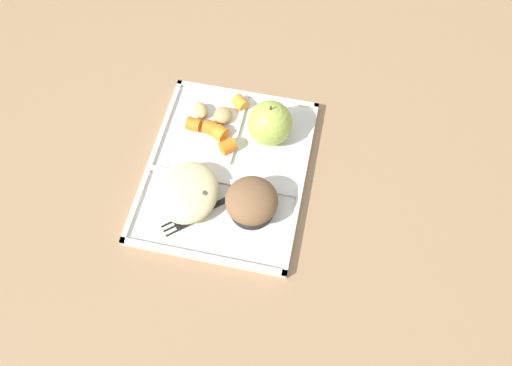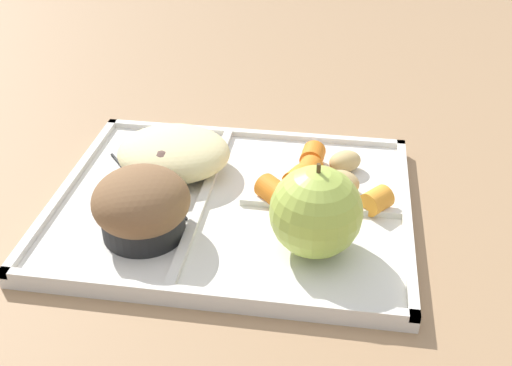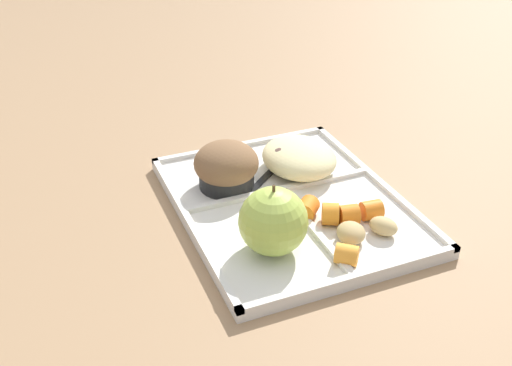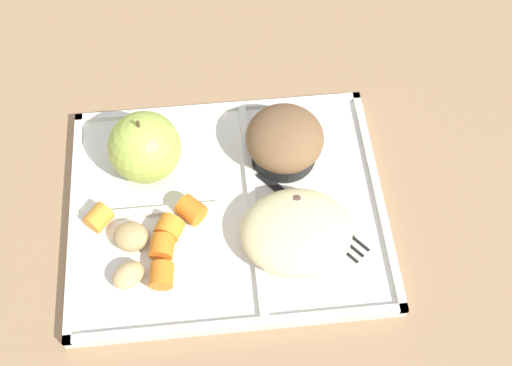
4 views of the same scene
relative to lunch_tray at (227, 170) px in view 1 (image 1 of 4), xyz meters
name	(u,v)px [view 1 (image 1 of 4)]	position (x,y,z in m)	size (l,w,h in m)	color
ground	(227,172)	(0.00, 0.00, -0.01)	(6.00, 6.00, 0.00)	#997551
lunch_tray	(227,170)	(0.00, 0.00, 0.00)	(0.34, 0.28, 0.02)	silver
green_apple	(270,123)	(-0.08, 0.06, 0.04)	(0.08, 0.08, 0.09)	#A8C14C
bran_muffin	(252,202)	(0.07, 0.06, 0.03)	(0.09, 0.09, 0.06)	black
carrot_slice_back	(228,146)	(-0.04, -0.01, 0.02)	(0.03, 0.03, 0.03)	orange
carrot_slice_near_corner	(220,133)	(-0.06, -0.03, 0.02)	(0.03, 0.03, 0.02)	orange
carrot_slice_diagonal	(241,103)	(-0.14, -0.01, 0.02)	(0.02, 0.02, 0.03)	orange
carrot_slice_small	(210,128)	(-0.07, -0.05, 0.02)	(0.03, 0.03, 0.02)	orange
carrot_slice_tilted	(194,124)	(-0.07, -0.08, 0.02)	(0.02, 0.02, 0.02)	orange
potato_chunk_golden	(223,115)	(-0.10, -0.03, 0.02)	(0.04, 0.03, 0.02)	tan
potato_chunk_browned	(201,110)	(-0.11, -0.08, 0.02)	(0.04, 0.03, 0.02)	tan
egg_noodle_pile	(188,192)	(0.07, -0.05, 0.03)	(0.12, 0.10, 0.04)	beige
meatball_front	(195,188)	(0.06, -0.04, 0.02)	(0.04, 0.04, 0.04)	brown
meatball_side	(203,197)	(0.07, -0.02, 0.02)	(0.04, 0.04, 0.04)	brown
meatball_back	(192,198)	(0.08, -0.04, 0.02)	(0.03, 0.03, 0.03)	brown
meatball_center	(187,201)	(0.08, -0.05, 0.02)	(0.03, 0.03, 0.03)	#755B4C
plastic_fork	(200,214)	(0.10, -0.02, 0.01)	(0.11, 0.13, 0.00)	black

